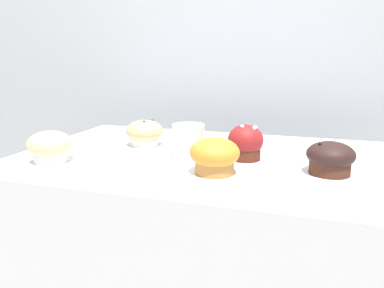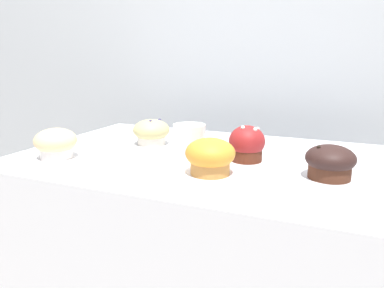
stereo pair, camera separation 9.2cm
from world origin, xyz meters
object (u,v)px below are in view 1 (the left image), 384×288
Objects in this scene: muffin_back_right at (330,158)px; muffin_front_left at (245,144)px; muffin_front_right at (50,146)px; muffin_back_left at (144,133)px; muffin_front_center at (215,156)px; coffee_cup at (188,141)px.

muffin_back_right is 0.21m from muffin_front_left.
muffin_front_right is (-0.66, -0.10, 0.00)m from muffin_back_right.
muffin_back_left is 0.28m from muffin_front_right.
muffin_back_left reaches higher than muffin_back_right.
muffin_front_right is (-0.15, -0.23, 0.00)m from muffin_back_left.
muffin_front_center is 1.20× the size of muffin_front_left.
muffin_front_left reaches higher than coffee_cup.
muffin_front_right is (-0.41, -0.03, -0.00)m from muffin_front_center.
muffin_front_left is (-0.20, 0.06, 0.01)m from muffin_back_right.
muffin_front_left is 0.86× the size of muffin_front_right.
muffin_back_left is at bearing 142.37° from muffin_front_center.
muffin_front_left is at bearing 163.48° from muffin_back_right.
muffin_front_center is 0.41m from muffin_front_right.
muffin_front_left is 0.90× the size of coffee_cup.
muffin_front_right is 1.05× the size of coffee_cup.
muffin_back_left is at bearing 147.59° from coffee_cup.
muffin_front_left is 0.49m from muffin_front_right.
muffin_front_center is 0.14m from muffin_front_left.
muffin_front_left is at bearing 19.51° from muffin_front_right.
muffin_front_center is 0.26m from muffin_back_right.
muffin_back_left is 1.01× the size of muffin_front_right.
muffin_front_center is 1.05× the size of muffin_back_right.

